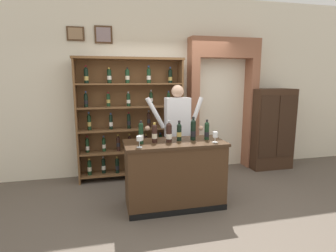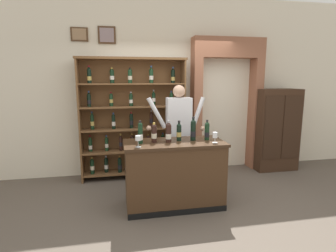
{
  "view_description": "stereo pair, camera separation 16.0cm",
  "coord_description": "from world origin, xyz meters",
  "px_view_note": "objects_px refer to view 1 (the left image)",
  "views": [
    {
      "loc": [
        -1.06,
        -3.57,
        1.84
      ],
      "look_at": [
        -0.18,
        0.14,
        1.15
      ],
      "focal_mm": 28.86,
      "sensor_mm": 36.0,
      "label": 1
    },
    {
      "loc": [
        -0.91,
        -3.6,
        1.84
      ],
      "look_at": [
        -0.18,
        0.14,
        1.15
      ],
      "focal_mm": 28.86,
      "sensor_mm": 36.0,
      "label": 2
    }
  ],
  "objects_px": {
    "wine_shelf": "(130,117)",
    "tasting_counter": "(175,174)",
    "tasting_bottle_brunello": "(141,133)",
    "tasting_bottle_grappa": "(207,131)",
    "tasting_bottle_bianco": "(169,133)",
    "wine_glass_left": "(215,135)",
    "tasting_bottle_chianti": "(193,130)",
    "shopkeeper": "(177,126)",
    "tasting_bottle_super_tuscan": "(179,132)",
    "side_cabinet": "(270,129)",
    "tasting_bottle_prosecco": "(155,133)",
    "wine_glass_spare": "(139,139)"
  },
  "relations": [
    {
      "from": "wine_shelf",
      "to": "tasting_counter",
      "type": "distance_m",
      "value": 1.54
    },
    {
      "from": "wine_shelf",
      "to": "tasting_bottle_brunello",
      "type": "distance_m",
      "value": 1.31
    },
    {
      "from": "tasting_bottle_brunello",
      "to": "tasting_bottle_grappa",
      "type": "relative_size",
      "value": 1.08
    },
    {
      "from": "tasting_bottle_bianco",
      "to": "wine_glass_left",
      "type": "bearing_deg",
      "value": -14.62
    },
    {
      "from": "tasting_counter",
      "to": "tasting_bottle_chianti",
      "type": "bearing_deg",
      "value": 6.58
    },
    {
      "from": "wine_shelf",
      "to": "shopkeeper",
      "type": "xyz_separation_m",
      "value": [
        0.7,
        -0.65,
        -0.07
      ]
    },
    {
      "from": "tasting_bottle_super_tuscan",
      "to": "tasting_bottle_grappa",
      "type": "distance_m",
      "value": 0.41
    },
    {
      "from": "tasting_bottle_super_tuscan",
      "to": "side_cabinet",
      "type": "bearing_deg",
      "value": 27.22
    },
    {
      "from": "tasting_bottle_brunello",
      "to": "tasting_bottle_grappa",
      "type": "distance_m",
      "value": 0.96
    },
    {
      "from": "tasting_bottle_bianco",
      "to": "wine_glass_left",
      "type": "xyz_separation_m",
      "value": [
        0.62,
        -0.16,
        -0.04
      ]
    },
    {
      "from": "shopkeeper",
      "to": "tasting_bottle_brunello",
      "type": "xyz_separation_m",
      "value": [
        -0.69,
        -0.66,
        0.04
      ]
    },
    {
      "from": "side_cabinet",
      "to": "tasting_bottle_chianti",
      "type": "xyz_separation_m",
      "value": [
        -2.06,
        -1.18,
        0.29
      ]
    },
    {
      "from": "tasting_bottle_prosecco",
      "to": "tasting_bottle_chianti",
      "type": "bearing_deg",
      "value": 1.28
    },
    {
      "from": "shopkeeper",
      "to": "tasting_bottle_bianco",
      "type": "height_order",
      "value": "shopkeeper"
    },
    {
      "from": "tasting_bottle_brunello",
      "to": "tasting_bottle_bianco",
      "type": "relative_size",
      "value": 1.04
    },
    {
      "from": "shopkeeper",
      "to": "tasting_bottle_prosecco",
      "type": "relative_size",
      "value": 6.24
    },
    {
      "from": "tasting_bottle_chianti",
      "to": "wine_glass_left",
      "type": "height_order",
      "value": "tasting_bottle_chianti"
    },
    {
      "from": "tasting_bottle_super_tuscan",
      "to": "shopkeeper",
      "type": "bearing_deg",
      "value": 77.19
    },
    {
      "from": "wine_shelf",
      "to": "wine_glass_spare",
      "type": "relative_size",
      "value": 14.64
    },
    {
      "from": "wine_shelf",
      "to": "tasting_bottle_chianti",
      "type": "bearing_deg",
      "value": -58.76
    },
    {
      "from": "tasting_bottle_chianti",
      "to": "side_cabinet",
      "type": "bearing_deg",
      "value": 29.76
    },
    {
      "from": "wine_shelf",
      "to": "tasting_bottle_bianco",
      "type": "xyz_separation_m",
      "value": [
        0.4,
        -1.31,
        -0.04
      ]
    },
    {
      "from": "side_cabinet",
      "to": "shopkeeper",
      "type": "height_order",
      "value": "shopkeeper"
    },
    {
      "from": "tasting_counter",
      "to": "tasting_bottle_brunello",
      "type": "distance_m",
      "value": 0.78
    },
    {
      "from": "wine_glass_spare",
      "to": "tasting_bottle_super_tuscan",
      "type": "bearing_deg",
      "value": 22.19
    },
    {
      "from": "shopkeeper",
      "to": "tasting_bottle_brunello",
      "type": "relative_size",
      "value": 5.48
    },
    {
      "from": "side_cabinet",
      "to": "wine_glass_left",
      "type": "relative_size",
      "value": 10.9
    },
    {
      "from": "tasting_counter",
      "to": "wine_glass_spare",
      "type": "distance_m",
      "value": 0.81
    },
    {
      "from": "tasting_bottle_prosecco",
      "to": "wine_glass_left",
      "type": "xyz_separation_m",
      "value": [
        0.82,
        -0.19,
        -0.03
      ]
    },
    {
      "from": "wine_shelf",
      "to": "wine_glass_left",
      "type": "bearing_deg",
      "value": -55.17
    },
    {
      "from": "tasting_bottle_grappa",
      "to": "wine_glass_spare",
      "type": "bearing_deg",
      "value": -167.5
    },
    {
      "from": "tasting_bottle_prosecco",
      "to": "wine_glass_spare",
      "type": "bearing_deg",
      "value": -137.6
    },
    {
      "from": "tasting_bottle_bianco",
      "to": "tasting_counter",
      "type": "bearing_deg",
      "value": 4.74
    },
    {
      "from": "tasting_counter",
      "to": "side_cabinet",
      "type": "bearing_deg",
      "value": 27.34
    },
    {
      "from": "tasting_counter",
      "to": "tasting_bottle_super_tuscan",
      "type": "xyz_separation_m",
      "value": [
        0.08,
        0.05,
        0.61
      ]
    },
    {
      "from": "wine_shelf",
      "to": "tasting_bottle_grappa",
      "type": "height_order",
      "value": "wine_shelf"
    },
    {
      "from": "shopkeeper",
      "to": "wine_glass_spare",
      "type": "distance_m",
      "value": 1.12
    },
    {
      "from": "tasting_bottle_super_tuscan",
      "to": "wine_glass_spare",
      "type": "bearing_deg",
      "value": -157.81
    },
    {
      "from": "wine_shelf",
      "to": "tasting_bottle_chianti",
      "type": "height_order",
      "value": "wine_shelf"
    },
    {
      "from": "side_cabinet",
      "to": "wine_glass_spare",
      "type": "distance_m",
      "value": 3.21
    },
    {
      "from": "tasting_bottle_chianti",
      "to": "tasting_bottle_grappa",
      "type": "bearing_deg",
      "value": -2.23
    },
    {
      "from": "tasting_bottle_chianti",
      "to": "tasting_counter",
      "type": "bearing_deg",
      "value": -173.42
    },
    {
      "from": "wine_glass_spare",
      "to": "tasting_counter",
      "type": "bearing_deg",
      "value": 20.83
    },
    {
      "from": "wine_shelf",
      "to": "tasting_bottle_brunello",
      "type": "xyz_separation_m",
      "value": [
        0.01,
        -1.31,
        -0.03
      ]
    },
    {
      "from": "tasting_counter",
      "to": "tasting_bottle_brunello",
      "type": "relative_size",
      "value": 4.49
    },
    {
      "from": "wine_shelf",
      "to": "tasting_bottle_grappa",
      "type": "relative_size",
      "value": 7.48
    },
    {
      "from": "wine_glass_left",
      "to": "wine_glass_spare",
      "type": "distance_m",
      "value": 1.06
    },
    {
      "from": "tasting_counter",
      "to": "tasting_bottle_grappa",
      "type": "xyz_separation_m",
      "value": [
        0.49,
        0.02,
        0.61
      ]
    },
    {
      "from": "tasting_bottle_bianco",
      "to": "shopkeeper",
      "type": "bearing_deg",
      "value": 65.51
    },
    {
      "from": "tasting_bottle_prosecco",
      "to": "tasting_bottle_chianti",
      "type": "distance_m",
      "value": 0.56
    }
  ]
}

